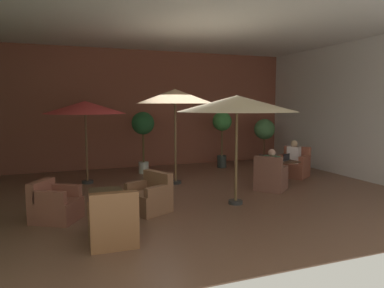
{
  "coord_description": "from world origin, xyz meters",
  "views": [
    {
      "loc": [
        -3.26,
        -8.23,
        2.25
      ],
      "look_at": [
        0.0,
        0.44,
        1.21
      ],
      "focal_mm": 33.27,
      "sensor_mm": 36.0,
      "label": 1
    }
  ],
  "objects_px": {
    "cafe_table_front_right": "(106,198)",
    "potted_tree_mid_right": "(264,133)",
    "patron_by_window": "(271,163)",
    "armchair_front_left_north": "(294,166)",
    "armchair_front_left_east": "(271,178)",
    "potted_tree_mid_left": "(143,127)",
    "iced_drink_cup": "(281,159)",
    "armchair_front_right_east": "(149,197)",
    "potted_tree_left_corner": "(222,127)",
    "armchair_front_right_north": "(113,225)",
    "cafe_table_front_left": "(282,165)",
    "open_laptop": "(285,159)",
    "patron_blue_shirt": "(294,153)",
    "patio_umbrella_tall_red": "(175,97)",
    "patio_umbrella_center_beige": "(237,104)",
    "patio_umbrella_near_wall": "(85,108)",
    "armchair_front_right_south": "(55,205)"
  },
  "relations": [
    {
      "from": "cafe_table_front_right",
      "to": "patio_umbrella_tall_red",
      "type": "xyz_separation_m",
      "value": [
        2.28,
        2.8,
        1.96
      ]
    },
    {
      "from": "potted_tree_mid_left",
      "to": "armchair_front_right_north",
      "type": "bearing_deg",
      "value": -107.58
    },
    {
      "from": "armchair_front_left_east",
      "to": "potted_tree_mid_left",
      "type": "xyz_separation_m",
      "value": [
        -2.59,
        3.44,
        1.16
      ]
    },
    {
      "from": "armchair_front_right_east",
      "to": "iced_drink_cup",
      "type": "relative_size",
      "value": 9.32
    },
    {
      "from": "patron_by_window",
      "to": "armchair_front_left_north",
      "type": "bearing_deg",
      "value": 37.05
    },
    {
      "from": "cafe_table_front_left",
      "to": "patron_by_window",
      "type": "relative_size",
      "value": 1.25
    },
    {
      "from": "armchair_front_left_east",
      "to": "potted_tree_left_corner",
      "type": "relative_size",
      "value": 0.52
    },
    {
      "from": "armchair_front_left_north",
      "to": "patron_blue_shirt",
      "type": "relative_size",
      "value": 1.59
    },
    {
      "from": "patio_umbrella_center_beige",
      "to": "potted_tree_left_corner",
      "type": "relative_size",
      "value": 1.34
    },
    {
      "from": "armchair_front_left_north",
      "to": "patio_umbrella_near_wall",
      "type": "relative_size",
      "value": 0.48
    },
    {
      "from": "patron_blue_shirt",
      "to": "iced_drink_cup",
      "type": "bearing_deg",
      "value": -145.17
    },
    {
      "from": "patio_umbrella_center_beige",
      "to": "potted_tree_left_corner",
      "type": "height_order",
      "value": "patio_umbrella_center_beige"
    },
    {
      "from": "cafe_table_front_right",
      "to": "armchair_front_right_north",
      "type": "bearing_deg",
      "value": -91.38
    },
    {
      "from": "cafe_table_front_left",
      "to": "potted_tree_mid_left",
      "type": "bearing_deg",
      "value": 140.76
    },
    {
      "from": "armchair_front_right_east",
      "to": "potted_tree_mid_right",
      "type": "height_order",
      "value": "potted_tree_mid_right"
    },
    {
      "from": "potted_tree_left_corner",
      "to": "armchair_front_right_north",
      "type": "bearing_deg",
      "value": -128.98
    },
    {
      "from": "armchair_front_left_north",
      "to": "iced_drink_cup",
      "type": "bearing_deg",
      "value": -145.2
    },
    {
      "from": "cafe_table_front_left",
      "to": "armchair_front_left_north",
      "type": "relative_size",
      "value": 0.71
    },
    {
      "from": "armchair_front_left_east",
      "to": "potted_tree_mid_left",
      "type": "bearing_deg",
      "value": 126.97
    },
    {
      "from": "cafe_table_front_left",
      "to": "cafe_table_front_right",
      "type": "bearing_deg",
      "value": -160.39
    },
    {
      "from": "iced_drink_cup",
      "to": "armchair_front_right_east",
      "type": "bearing_deg",
      "value": -162.52
    },
    {
      "from": "patio_umbrella_tall_red",
      "to": "iced_drink_cup",
      "type": "height_order",
      "value": "patio_umbrella_tall_red"
    },
    {
      "from": "potted_tree_mid_right",
      "to": "iced_drink_cup",
      "type": "distance_m",
      "value": 3.1
    },
    {
      "from": "patio_umbrella_near_wall",
      "to": "potted_tree_left_corner",
      "type": "xyz_separation_m",
      "value": [
        4.68,
        0.95,
        -0.69
      ]
    },
    {
      "from": "potted_tree_left_corner",
      "to": "open_laptop",
      "type": "relative_size",
      "value": 5.34
    },
    {
      "from": "armchair_front_left_north",
      "to": "cafe_table_front_right",
      "type": "distance_m",
      "value": 6.5
    },
    {
      "from": "cafe_table_front_right",
      "to": "potted_tree_mid_right",
      "type": "distance_m",
      "value": 7.82
    },
    {
      "from": "cafe_table_front_left",
      "to": "cafe_table_front_right",
      "type": "height_order",
      "value": "same"
    },
    {
      "from": "armchair_front_right_east",
      "to": "patio_umbrella_tall_red",
      "type": "bearing_deg",
      "value": 60.21
    },
    {
      "from": "armchair_front_left_north",
      "to": "potted_tree_mid_left",
      "type": "bearing_deg",
      "value": 152.88
    },
    {
      "from": "potted_tree_mid_right",
      "to": "patron_blue_shirt",
      "type": "distance_m",
      "value": 2.25
    },
    {
      "from": "armchair_front_left_east",
      "to": "armchair_front_right_north",
      "type": "height_order",
      "value": "armchair_front_left_east"
    },
    {
      "from": "patio_umbrella_near_wall",
      "to": "patron_blue_shirt",
      "type": "relative_size",
      "value": 3.35
    },
    {
      "from": "armchair_front_right_north",
      "to": "armchair_front_left_north",
      "type": "bearing_deg",
      "value": 29.93
    },
    {
      "from": "cafe_table_front_left",
      "to": "iced_drink_cup",
      "type": "distance_m",
      "value": 0.22
    },
    {
      "from": "patron_by_window",
      "to": "iced_drink_cup",
      "type": "bearing_deg",
      "value": 39.92
    },
    {
      "from": "patron_by_window",
      "to": "open_laptop",
      "type": "distance_m",
      "value": 1.05
    },
    {
      "from": "patio_umbrella_tall_red",
      "to": "patio_umbrella_center_beige",
      "type": "xyz_separation_m",
      "value": [
        0.63,
        -2.45,
        -0.2
      ]
    },
    {
      "from": "potted_tree_left_corner",
      "to": "patron_blue_shirt",
      "type": "relative_size",
      "value": 2.85
    },
    {
      "from": "patio_umbrella_tall_red",
      "to": "patio_umbrella_center_beige",
      "type": "height_order",
      "value": "patio_umbrella_tall_red"
    },
    {
      "from": "iced_drink_cup",
      "to": "patron_by_window",
      "type": "bearing_deg",
      "value": -140.08
    },
    {
      "from": "armchair_front_left_north",
      "to": "armchair_front_left_east",
      "type": "height_order",
      "value": "same"
    },
    {
      "from": "patron_by_window",
      "to": "open_laptop",
      "type": "xyz_separation_m",
      "value": [
        0.84,
        0.62,
        -0.02
      ]
    },
    {
      "from": "armchair_front_right_south",
      "to": "cafe_table_front_right",
      "type": "bearing_deg",
      "value": -30.35
    },
    {
      "from": "patio_umbrella_near_wall",
      "to": "patio_umbrella_tall_red",
      "type": "bearing_deg",
      "value": -21.53
    },
    {
      "from": "armchair_front_left_north",
      "to": "potted_tree_mid_left",
      "type": "relative_size",
      "value": 0.56
    },
    {
      "from": "patio_umbrella_tall_red",
      "to": "patio_umbrella_center_beige",
      "type": "bearing_deg",
      "value": -75.6
    },
    {
      "from": "potted_tree_mid_left",
      "to": "patio_umbrella_center_beige",
      "type": "bearing_deg",
      "value": -75.04
    },
    {
      "from": "cafe_table_front_right",
      "to": "patron_by_window",
      "type": "distance_m",
      "value": 4.56
    },
    {
      "from": "armchair_front_right_south",
      "to": "patron_by_window",
      "type": "relative_size",
      "value": 1.65
    }
  ]
}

